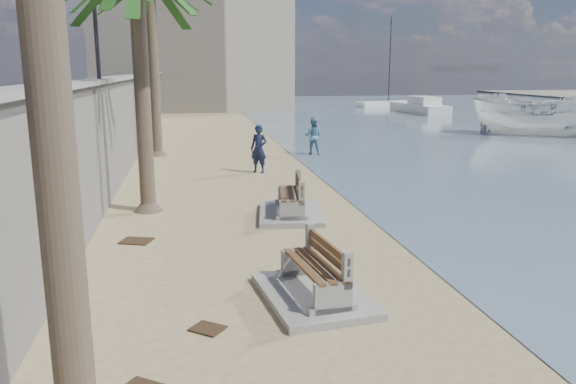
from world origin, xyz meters
TOP-DOWN VIEW (x-y plane):
  - seawall at (-5.20, 20.00)m, footprint 0.45×70.00m
  - wall_cap at (-5.20, 20.00)m, footprint 0.80×70.00m
  - end_building at (-2.00, 52.00)m, footprint 18.00×12.00m
  - bench_near at (-0.61, 3.82)m, footprint 1.92×2.57m
  - bench_far at (-0.01, 9.38)m, footprint 1.98×2.64m
  - person_a at (-0.05, 15.95)m, footprint 0.92×0.85m
  - person_b at (3.00, 20.16)m, footprint 1.11×1.00m
  - boat_cruiser at (18.00, 25.11)m, footprint 4.25×4.22m
  - yacht_near at (25.57, 33.75)m, footprint 6.57×11.45m
  - yacht_far at (17.86, 43.12)m, footprint 2.67×8.04m
  - sailboat_west at (17.81, 51.00)m, footprint 7.32×3.80m
  - debris_c at (-3.92, 7.75)m, footprint 0.82×0.74m
  - debris_d at (-2.46, 2.96)m, footprint 0.62×0.60m

SIDE VIEW (x-z plane):
  - debris_c at x=-3.92m, z-range 0.00..0.03m
  - debris_d at x=-2.46m, z-range 0.00..0.03m
  - sailboat_west at x=17.81m, z-range -4.24..4.86m
  - yacht_near at x=25.57m, z-range -0.40..1.10m
  - yacht_far at x=17.86m, z-range -0.40..1.10m
  - bench_near at x=-0.61m, z-range -0.06..0.93m
  - bench_far at x=-0.01m, z-range -0.06..0.95m
  - person_b at x=3.00m, z-range 0.00..1.89m
  - person_a at x=-0.05m, z-range 0.00..2.10m
  - boat_cruiser at x=18.00m, z-range -0.40..3.15m
  - seawall at x=-5.20m, z-range 0.00..3.50m
  - wall_cap at x=-5.20m, z-range 3.49..3.61m
  - end_building at x=-2.00m, z-range 0.00..14.00m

